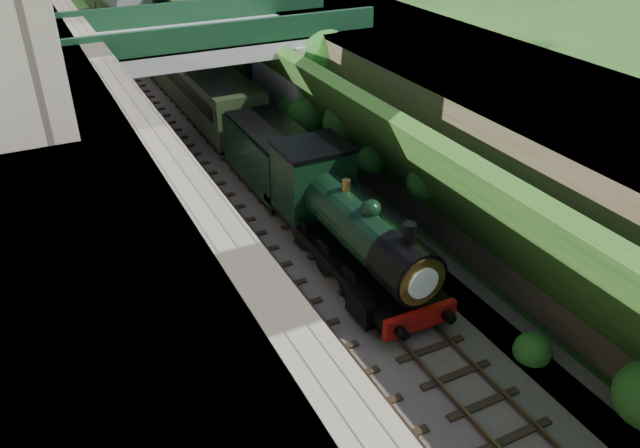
% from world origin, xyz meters
% --- Properties ---
extents(trackbed, '(10.00, 90.00, 0.20)m').
position_xyz_m(trackbed, '(0.00, 20.00, 0.10)').
color(trackbed, '#473F38').
rests_on(trackbed, ground).
extents(retaining_wall, '(1.00, 90.00, 7.00)m').
position_xyz_m(retaining_wall, '(-5.50, 20.00, 3.50)').
color(retaining_wall, '#756B56').
rests_on(retaining_wall, ground).
extents(street_plateau_left, '(6.00, 90.00, 7.00)m').
position_xyz_m(street_plateau_left, '(-9.00, 20.00, 3.50)').
color(street_plateau_left, '#262628').
rests_on(street_plateau_left, ground).
extents(street_plateau_right, '(8.00, 90.00, 6.25)m').
position_xyz_m(street_plateau_right, '(9.50, 20.00, 3.12)').
color(street_plateau_right, '#262628').
rests_on(street_plateau_right, ground).
extents(embankment_slope, '(4.02, 90.00, 6.36)m').
position_xyz_m(embankment_slope, '(4.91, 19.21, 2.61)').
color(embankment_slope, '#1E4714').
rests_on(embankment_slope, ground).
extents(track_left, '(2.50, 90.00, 0.20)m').
position_xyz_m(track_left, '(-2.00, 20.00, 0.25)').
color(track_left, black).
rests_on(track_left, trackbed).
extents(track_right, '(2.50, 90.00, 0.20)m').
position_xyz_m(track_right, '(1.20, 20.00, 0.25)').
color(track_right, black).
rests_on(track_right, trackbed).
extents(road_bridge, '(16.00, 6.40, 7.25)m').
position_xyz_m(road_bridge, '(0.94, 24.00, 4.08)').
color(road_bridge, gray).
rests_on(road_bridge, ground).
extents(tree, '(3.60, 3.80, 6.60)m').
position_xyz_m(tree, '(5.91, 21.96, 4.65)').
color(tree, black).
rests_on(tree, ground).
extents(locomotive, '(3.10, 10.22, 3.83)m').
position_xyz_m(locomotive, '(1.20, 10.23, 1.89)').
color(locomotive, black).
rests_on(locomotive, trackbed).
extents(tender, '(2.70, 6.00, 3.05)m').
position_xyz_m(tender, '(1.20, 17.59, 1.62)').
color(tender, black).
rests_on(tender, trackbed).
extents(coach_front, '(2.90, 18.00, 3.70)m').
position_xyz_m(coach_front, '(1.20, 30.19, 2.05)').
color(coach_front, black).
rests_on(coach_front, trackbed).
extents(coach_middle, '(2.90, 18.00, 3.70)m').
position_xyz_m(coach_middle, '(1.20, 48.99, 2.05)').
color(coach_middle, black).
rests_on(coach_middle, trackbed).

